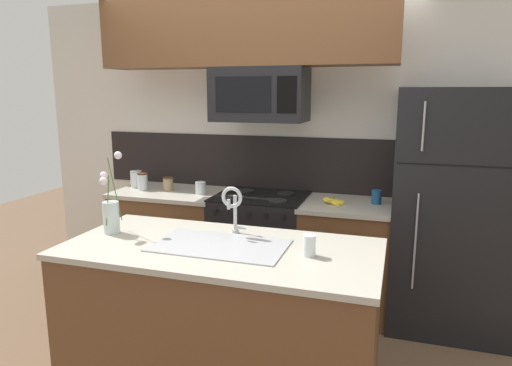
# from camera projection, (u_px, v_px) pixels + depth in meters

# --- Properties ---
(ground_plane) EXTENTS (10.00, 10.00, 0.00)m
(ground_plane) POSITION_uv_depth(u_px,v_px,m) (222.00, 353.00, 3.15)
(ground_plane) COLOR brown
(rear_partition) EXTENTS (5.20, 0.10, 2.60)m
(rear_partition) POSITION_uv_depth(u_px,v_px,m) (306.00, 147.00, 4.00)
(rear_partition) COLOR silver
(rear_partition) RESTS_ON ground
(splash_band) EXTENTS (3.29, 0.01, 0.48)m
(splash_band) POSITION_uv_depth(u_px,v_px,m) (271.00, 163.00, 4.07)
(splash_band) COLOR black
(splash_band) RESTS_ON rear_partition
(back_counter_left) EXTENTS (0.96, 0.65, 0.91)m
(back_counter_left) POSITION_uv_depth(u_px,v_px,m) (172.00, 239.00, 4.15)
(back_counter_left) COLOR brown
(back_counter_left) RESTS_ON ground
(back_counter_right) EXTENTS (0.71, 0.65, 0.91)m
(back_counter_right) POSITION_uv_depth(u_px,v_px,m) (345.00, 258.00, 3.69)
(back_counter_right) COLOR brown
(back_counter_right) RESTS_ON ground
(stove_range) EXTENTS (0.76, 0.64, 0.93)m
(stove_range) POSITION_uv_depth(u_px,v_px,m) (260.00, 248.00, 3.90)
(stove_range) COLOR black
(stove_range) RESTS_ON ground
(microwave) EXTENTS (0.74, 0.40, 0.42)m
(microwave) POSITION_uv_depth(u_px,v_px,m) (260.00, 95.00, 3.63)
(microwave) COLOR black
(upper_cabinet_band) EXTENTS (2.37, 0.34, 0.60)m
(upper_cabinet_band) POSITION_uv_depth(u_px,v_px,m) (244.00, 28.00, 3.54)
(upper_cabinet_band) COLOR brown
(refrigerator) EXTENTS (0.85, 0.74, 1.80)m
(refrigerator) POSITION_uv_depth(u_px,v_px,m) (452.00, 211.00, 3.39)
(refrigerator) COLOR black
(refrigerator) RESTS_ON ground
(storage_jar_tall) EXTENTS (0.10, 0.10, 0.15)m
(storage_jar_tall) POSITION_uv_depth(u_px,v_px,m) (136.00, 179.00, 4.19)
(storage_jar_tall) COLOR silver
(storage_jar_tall) RESTS_ON back_counter_left
(storage_jar_medium) EXTENTS (0.09, 0.09, 0.15)m
(storage_jar_medium) POSITION_uv_depth(u_px,v_px,m) (143.00, 181.00, 4.09)
(storage_jar_medium) COLOR silver
(storage_jar_medium) RESTS_ON back_counter_left
(storage_jar_short) EXTENTS (0.09, 0.09, 0.12)m
(storage_jar_short) POSITION_uv_depth(u_px,v_px,m) (168.00, 184.00, 4.06)
(storage_jar_short) COLOR #997F5B
(storage_jar_short) RESTS_ON back_counter_left
(storage_jar_squat) EXTENTS (0.09, 0.09, 0.11)m
(storage_jar_squat) POSITION_uv_depth(u_px,v_px,m) (201.00, 188.00, 3.93)
(storage_jar_squat) COLOR silver
(storage_jar_squat) RESTS_ON back_counter_left
(banana_bunch) EXTENTS (0.19, 0.16, 0.08)m
(banana_bunch) POSITION_uv_depth(u_px,v_px,m) (334.00, 201.00, 3.57)
(banana_bunch) COLOR yellow
(banana_bunch) RESTS_ON back_counter_right
(coffee_tin) EXTENTS (0.08, 0.08, 0.11)m
(coffee_tin) POSITION_uv_depth(u_px,v_px,m) (376.00, 197.00, 3.57)
(coffee_tin) COLOR #1E5184
(coffee_tin) RESTS_ON back_counter_right
(island_counter) EXTENTS (1.81, 0.86, 0.91)m
(island_counter) POSITION_uv_depth(u_px,v_px,m) (222.00, 319.00, 2.69)
(island_counter) COLOR brown
(island_counter) RESTS_ON ground
(kitchen_sink) EXTENTS (0.76, 0.44, 0.16)m
(kitchen_sink) POSITION_uv_depth(u_px,v_px,m) (220.00, 257.00, 2.62)
(kitchen_sink) COLOR #ADAFB5
(kitchen_sink) RESTS_ON island_counter
(sink_faucet) EXTENTS (0.14, 0.14, 0.31)m
(sink_faucet) POSITION_uv_depth(u_px,v_px,m) (233.00, 204.00, 2.77)
(sink_faucet) COLOR #B7BABF
(sink_faucet) RESTS_ON island_counter
(drinking_glass) EXTENTS (0.07, 0.07, 0.12)m
(drinking_glass) POSITION_uv_depth(u_px,v_px,m) (309.00, 246.00, 2.44)
(drinking_glass) COLOR silver
(drinking_glass) RESTS_ON island_counter
(flower_vase) EXTENTS (0.10, 0.19, 0.50)m
(flower_vase) POSITION_uv_depth(u_px,v_px,m) (111.00, 214.00, 2.82)
(flower_vase) COLOR silver
(flower_vase) RESTS_ON island_counter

